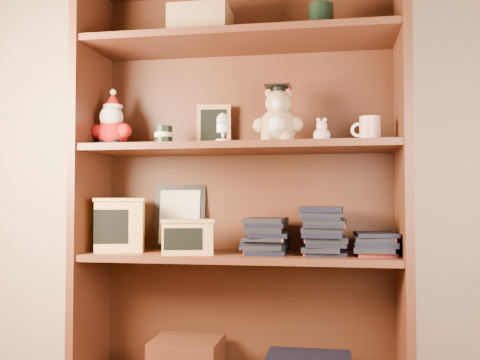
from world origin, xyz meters
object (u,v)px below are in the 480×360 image
Objects in this scene: bookcase at (242,191)px; teacher_mug at (369,130)px; treats_box at (120,224)px; grad_teddy_bear at (278,121)px.

teacher_mug is (0.47, -0.05, 0.22)m from bookcase.
bookcase is 6.93× the size of treats_box.
bookcase reaches higher than treats_box.
grad_teddy_bear is at bearing -21.53° from bookcase.
bookcase reaches higher than grad_teddy_bear.
teacher_mug reaches higher than treats_box.
bookcase is 7.17× the size of grad_teddy_bear.
treats_box is at bearing -173.66° from bookcase.
teacher_mug is (0.33, 0.01, -0.04)m from grad_teddy_bear.
teacher_mug is at bearing -6.12° from bookcase.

